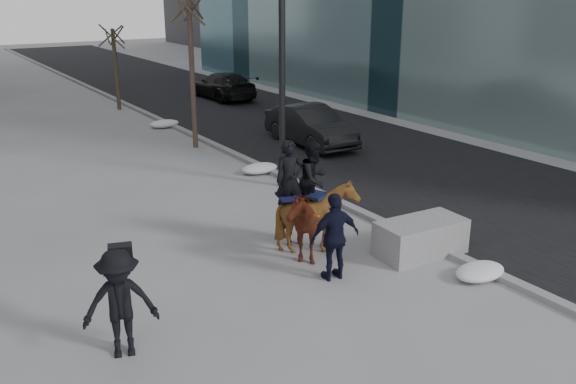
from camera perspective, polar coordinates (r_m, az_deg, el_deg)
ground at (r=11.98m, az=3.14°, el=-8.37°), size 120.00×120.00×0.00m
road at (r=23.52m, az=2.74°, el=5.20°), size 8.00×90.00×0.01m
curb at (r=21.50m, az=-6.00°, el=3.99°), size 0.25×90.00×0.12m
planter at (r=13.29m, az=12.30°, el=-4.18°), size 1.95×1.06×0.76m
car_near at (r=22.15m, az=2.10°, el=6.23°), size 1.67×4.35×1.41m
car_far at (r=31.93m, az=-6.16°, el=9.88°), size 1.98×4.72×1.36m
tree_near at (r=21.66m, az=-9.00°, el=11.66°), size 1.20×1.20×5.82m
tree_far at (r=29.74m, az=-15.83°, el=11.33°), size 1.20×1.20×4.10m
mounted_left at (r=12.80m, az=0.46°, el=-2.02°), size 1.33×2.07×2.47m
mounted_right at (r=13.00m, az=2.70°, el=-1.52°), size 1.69×1.78×2.40m
feeder at (r=11.76m, az=4.41°, el=-4.20°), size 1.08×0.92×1.75m
camera_crew at (r=9.70m, az=-15.44°, el=-10.00°), size 1.28×0.96×1.75m
lamppost at (r=16.72m, az=-0.54°, el=17.08°), size 0.25×0.80×9.09m
snow_piles at (r=19.09m, az=-3.20°, el=2.48°), size 1.22×17.06×0.31m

